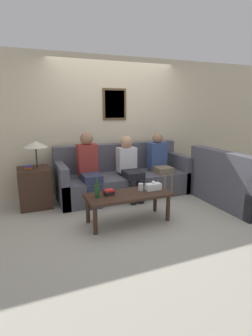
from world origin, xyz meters
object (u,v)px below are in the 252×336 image
Objects in this scene: drinking_glass at (141,187)px; person_middle at (129,165)px; couch_side at (234,186)px; wine_bottle at (97,190)px; coffee_table at (128,197)px; person_right at (160,161)px; person_left at (89,165)px; couch_main at (123,178)px.

person_middle is at bearing 77.61° from drinking_glass.
couch_side is 5.59× the size of wine_bottle.
drinking_glass is (0.23, 0.07, 0.11)m from coffee_table.
person_right is at bearing 40.66° from couch_side.
coffee_table is 11.71× the size of drinking_glass.
person_left reaches higher than drinking_glass.
person_middle is at bearing 65.94° from coffee_table.
person_right is (0.86, 0.95, 0.14)m from drinking_glass.
couch_main is at bearing 52.63° from couch_side.
person_left is (-0.31, 1.02, 0.29)m from coffee_table.
couch_main reaches higher than coffee_table.
person_right is at bearing 0.06° from person_left.
drinking_glass is 0.09× the size of person_middle.
drinking_glass is 1.11m from person_left.
couch_side is 1.77m from drinking_glass.
person_right is at bearing 4.98° from person_middle.
wine_bottle is 0.21× the size of person_left.
person_right is at bearing -13.92° from couch_main.
wine_bottle is 1.29m from person_middle.
coffee_table is 1.52m from person_right.
drinking_glass is at bearing 87.00° from couch_side.
person_left is at bearing 119.65° from drinking_glass.
wine_bottle is (-0.46, 0.02, 0.16)m from coffee_table.
wine_bottle is at bearing -98.56° from person_left.
couch_side is 1.87m from person_middle.
person_middle is (0.43, 0.96, 0.25)m from coffee_table.
couch_side is at bearing -32.29° from person_middle.
person_middle is (-1.56, 0.99, 0.30)m from couch_side.
couch_main is 2.02× the size of person_left.
couch_side is 2.46m from wine_bottle.
person_left is (-0.71, -0.17, 0.35)m from couch_main.
wine_bottle is at bearing 177.07° from coffee_table.
couch_side is 1.20× the size of coffee_table.
coffee_table is 0.49m from wine_bottle.
wine_bottle is at bearing -147.31° from person_right.
person_right reaches higher than wine_bottle.
couch_main is at bearing 81.70° from drinking_glass.
couch_main is at bearing 13.87° from person_left.
coffee_table is 1.08× the size of person_middle.
person_middle is 0.98× the size of person_right.
person_middle is (0.89, 0.94, 0.08)m from wine_bottle.
wine_bottle reaches higher than drinking_glass.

